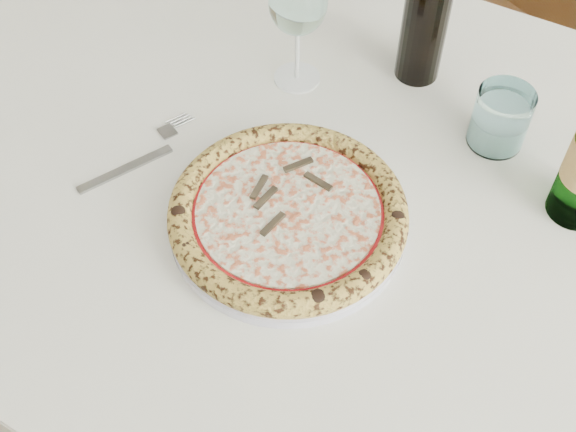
# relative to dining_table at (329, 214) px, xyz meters

# --- Properties ---
(dining_table) EXTENTS (1.66, 1.06, 0.76)m
(dining_table) POSITION_rel_dining_table_xyz_m (0.00, 0.00, 0.00)
(dining_table) COLOR brown
(dining_table) RESTS_ON floor
(chair_far) EXTENTS (0.53, 0.53, 0.93)m
(chair_far) POSITION_rel_dining_table_xyz_m (0.02, 0.78, -0.14)
(chair_far) COLOR brown
(chair_far) RESTS_ON floor
(plate) EXTENTS (0.29, 0.29, 0.02)m
(plate) POSITION_rel_dining_table_xyz_m (-0.00, -0.10, 0.09)
(plate) COLOR silver
(plate) RESTS_ON dining_table
(pizza) EXTENTS (0.29, 0.29, 0.03)m
(pizza) POSITION_rel_dining_table_xyz_m (-0.00, -0.10, 0.11)
(pizza) COLOR #DCBC74
(pizza) RESTS_ON plate
(fork) EXTENTS (0.06, 0.19, 0.00)m
(fork) POSITION_rel_dining_table_xyz_m (-0.23, -0.12, 0.08)
(fork) COLOR gray
(fork) RESTS_ON dining_table
(wine_glass) EXTENTS (0.08, 0.08, 0.18)m
(wine_glass) POSITION_rel_dining_table_xyz_m (-0.15, 0.13, 0.21)
(wine_glass) COLOR white
(wine_glass) RESTS_ON dining_table
(tumbler) EXTENTS (0.08, 0.08, 0.08)m
(tumbler) POSITION_rel_dining_table_xyz_m (0.15, 0.18, 0.12)
(tumbler) COLOR white
(tumbler) RESTS_ON dining_table
(wine_bottle) EXTENTS (0.06, 0.06, 0.26)m
(wine_bottle) POSITION_rel_dining_table_xyz_m (-0.01, 0.25, 0.19)
(wine_bottle) COLOR black
(wine_bottle) RESTS_ON dining_table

